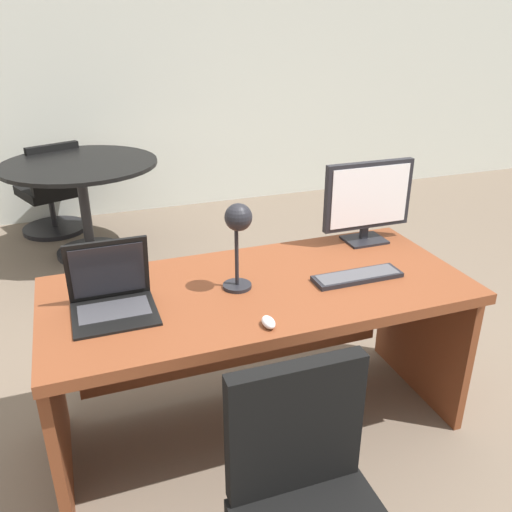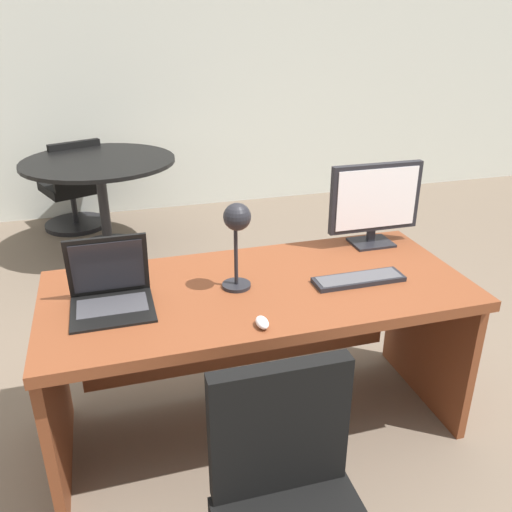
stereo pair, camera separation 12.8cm
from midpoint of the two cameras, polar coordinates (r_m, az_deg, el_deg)
ground at (r=3.89m, az=-8.28°, el=-3.34°), size 12.00×12.00×0.00m
back_wall at (r=5.31m, az=-13.75°, el=19.46°), size 10.00×0.10×2.80m
desk at (r=2.38m, az=-1.59°, el=-6.83°), size 1.78×0.80×0.75m
monitor at (r=2.66m, az=10.51°, el=6.04°), size 0.46×0.16×0.41m
laptop at (r=2.15m, az=-16.88°, el=-3.36°), size 0.31×0.28×0.27m
keyboard at (r=2.34m, az=9.21°, el=-2.18°), size 0.39×0.11×0.02m
mouse at (r=1.96m, az=-0.55°, el=-7.10°), size 0.05×0.08×0.04m
desk_lamp at (r=2.11m, az=-3.66°, el=2.91°), size 0.12×0.14×0.38m
coffee_mug at (r=2.34m, az=-16.61°, el=-2.02°), size 0.11×0.08×0.08m
meeting_table at (r=4.42m, az=-18.86°, el=7.10°), size 1.18×1.18×0.77m
meeting_chair_near at (r=5.07m, az=-21.53°, el=5.82°), size 0.60×0.61×0.82m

